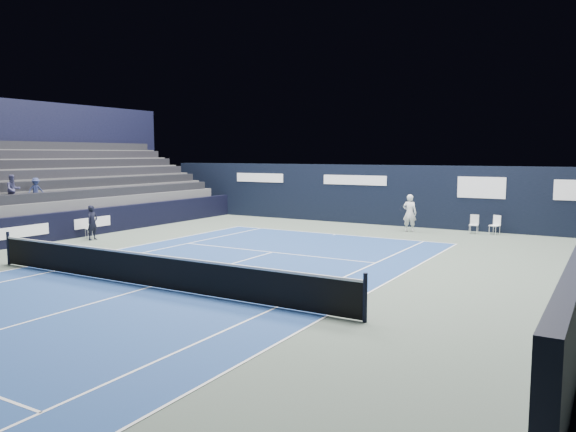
% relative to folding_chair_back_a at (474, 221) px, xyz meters
% --- Properties ---
extents(ground, '(48.00, 48.00, 0.00)m').
position_rel_folding_chair_back_a_xyz_m(ground, '(-5.40, -13.45, -0.58)').
color(ground, '#4C5A4F').
rests_on(ground, ground).
extents(court_surface, '(10.97, 23.77, 0.01)m').
position_rel_folding_chair_back_a_xyz_m(court_surface, '(-5.40, -15.45, -0.58)').
color(court_surface, navy).
rests_on(court_surface, ground).
extents(folding_chair_back_a, '(0.41, 0.43, 0.88)m').
position_rel_folding_chair_back_a_xyz_m(folding_chair_back_a, '(0.00, 0.00, 0.00)').
color(folding_chair_back_a, silver).
rests_on(folding_chair_back_a, ground).
extents(folding_chair_back_b, '(0.51, 0.50, 0.88)m').
position_rel_folding_chair_back_a_xyz_m(folding_chair_back_b, '(0.92, 0.19, -0.08)').
color(folding_chair_back_b, white).
rests_on(folding_chair_back_b, ground).
extents(line_judge_chair, '(0.48, 0.47, 0.85)m').
position_rel_folding_chair_back_a_xyz_m(line_judge_chair, '(-14.25, -9.91, -0.10)').
color(line_judge_chair, silver).
rests_on(line_judge_chair, ground).
extents(line_judge, '(0.39, 0.56, 1.49)m').
position_rel_folding_chair_back_a_xyz_m(line_judge, '(-13.70, -10.33, 0.16)').
color(line_judge, black).
rests_on(line_judge, ground).
extents(court_markings, '(11.03, 23.83, 0.00)m').
position_rel_folding_chair_back_a_xyz_m(court_markings, '(-5.40, -15.45, -0.57)').
color(court_markings, white).
rests_on(court_markings, court_surface).
extents(tennis_net, '(12.90, 0.10, 1.10)m').
position_rel_folding_chair_back_a_xyz_m(tennis_net, '(-5.40, -15.45, -0.07)').
color(tennis_net, black).
rests_on(tennis_net, ground).
extents(back_sponsor_wall, '(26.00, 0.63, 3.10)m').
position_rel_folding_chair_back_a_xyz_m(back_sponsor_wall, '(-5.39, 1.05, 0.97)').
color(back_sponsor_wall, black).
rests_on(back_sponsor_wall, ground).
extents(side_barrier_left, '(0.33, 22.00, 1.20)m').
position_rel_folding_chair_back_a_xyz_m(side_barrier_left, '(-14.90, -9.47, 0.02)').
color(side_barrier_left, black).
rests_on(side_barrier_left, ground).
extents(spectator_stand, '(6.00, 18.00, 6.40)m').
position_rel_folding_chair_back_a_xyz_m(spectator_stand, '(-18.67, -8.46, 1.37)').
color(spectator_stand, '#4D4C4F').
rests_on(spectator_stand, ground).
extents(tennis_player, '(0.68, 0.85, 1.79)m').
position_rel_folding_chair_back_a_xyz_m(tennis_player, '(-2.78, -0.97, 0.31)').
color(tennis_player, white).
rests_on(tennis_player, ground).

